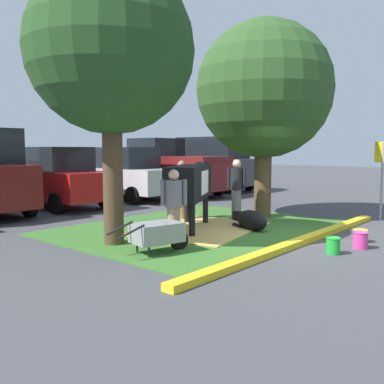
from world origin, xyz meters
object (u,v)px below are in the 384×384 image
(person_visitor_near, at_px, (237,188))
(parking_sign, at_px, (383,165))
(person_visitor_far, at_px, (182,188))
(bucket_green, at_px, (333,245))
(sedan_red, at_px, (57,178))
(suv_dark_grey, at_px, (212,164))
(calf_lying, at_px, (251,220))
(sedan_silver, at_px, (127,174))
(cow_holstein, at_px, (190,183))
(shade_tree_left, at_px, (111,51))
(bucket_yellow, at_px, (360,235))
(person_handler, at_px, (174,205))
(wheelbarrow, at_px, (158,233))
(pickup_truck_maroon, at_px, (170,169))
(bucket_pink, at_px, (360,240))
(shade_tree_right, at_px, (264,90))

(person_visitor_near, relative_size, parking_sign, 0.78)
(person_visitor_far, bearing_deg, bucket_green, -102.04)
(sedan_red, height_order, suv_dark_grey, suv_dark_grey)
(calf_lying, distance_m, sedan_silver, 7.52)
(parking_sign, bearing_deg, suv_dark_grey, 66.58)
(cow_holstein, distance_m, suv_dark_grey, 10.09)
(shade_tree_left, height_order, sedan_red, shade_tree_left)
(person_visitor_far, distance_m, suv_dark_grey, 8.78)
(person_visitor_near, xyz_separation_m, suv_dark_grey, (6.45, 5.90, 0.37))
(bucket_yellow, bearing_deg, parking_sign, 9.93)
(person_handler, relative_size, person_visitor_far, 0.94)
(parking_sign, bearing_deg, person_handler, 159.94)
(shade_tree_left, bearing_deg, wheelbarrow, -87.67)
(person_visitor_far, height_order, bucket_green, person_visitor_far)
(suv_dark_grey, bearing_deg, bucket_yellow, -126.63)
(sedan_silver, bearing_deg, calf_lying, -107.30)
(wheelbarrow, distance_m, pickup_truck_maroon, 10.43)
(bucket_pink, xyz_separation_m, bucket_yellow, (0.58, 0.20, -0.03))
(person_visitor_near, bearing_deg, shade_tree_left, 177.01)
(person_handler, distance_m, pickup_truck_maroon, 9.79)
(shade_tree_left, xyz_separation_m, parking_sign, (6.67, -3.20, -2.34))
(pickup_truck_maroon, bearing_deg, suv_dark_grey, -2.14)
(person_visitor_near, height_order, parking_sign, parking_sign)
(cow_holstein, bearing_deg, sedan_silver, 62.53)
(shade_tree_left, distance_m, person_handler, 3.28)
(calf_lying, relative_size, bucket_green, 4.18)
(shade_tree_right, bearing_deg, calf_lying, -156.28)
(shade_tree_left, distance_m, bucket_green, 5.67)
(person_visitor_near, height_order, person_visitor_far, person_visitor_near)
(sedan_red, xyz_separation_m, suv_dark_grey, (8.11, -0.29, 0.29))
(parking_sign, xyz_separation_m, suv_dark_grey, (3.85, 8.89, -0.25))
(shade_tree_left, xyz_separation_m, bucket_pink, (2.92, -3.96, -3.69))
(parking_sign, relative_size, bucket_pink, 6.49)
(shade_tree_left, height_order, person_handler, shade_tree_left)
(bucket_yellow, bearing_deg, pickup_truck_maroon, 66.11)
(person_visitor_far, relative_size, wheelbarrow, 1.01)
(wheelbarrow, bearing_deg, suv_dark_grey, 33.47)
(cow_holstein, xyz_separation_m, person_visitor_near, (1.81, -0.11, -0.24))
(pickup_truck_maroon, bearing_deg, bucket_yellow, -113.89)
(shade_tree_right, bearing_deg, person_visitor_near, 167.36)
(person_visitor_far, xyz_separation_m, sedan_red, (-0.73, 5.02, 0.11))
(person_visitor_far, bearing_deg, bucket_yellow, -85.64)
(bucket_green, relative_size, bucket_yellow, 1.03)
(shade_tree_right, height_order, parking_sign, shade_tree_right)
(parking_sign, relative_size, bucket_green, 6.83)
(cow_holstein, bearing_deg, bucket_green, -91.92)
(bucket_pink, bearing_deg, person_visitor_near, 72.93)
(person_visitor_near, distance_m, bucket_pink, 3.98)
(shade_tree_right, bearing_deg, sedan_red, 112.33)
(parking_sign, xyz_separation_m, bucket_yellow, (-3.17, -0.55, -1.37))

